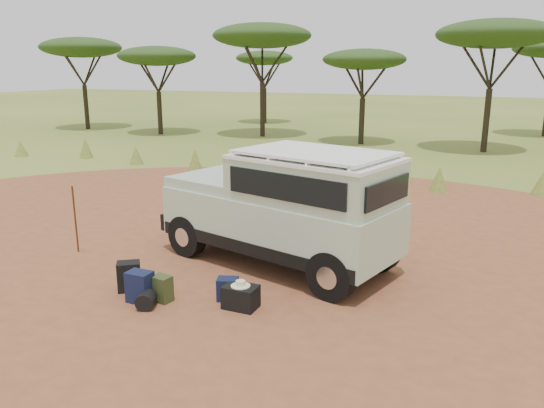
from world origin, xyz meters
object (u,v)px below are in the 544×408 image
at_px(duffel_navy, 228,289).
at_px(safari_vehicle, 285,210).
at_px(backpack_navy, 140,287).
at_px(backpack_black, 129,277).
at_px(backpack_olive, 162,289).
at_px(hard_case, 241,297).
at_px(walking_staff, 75,220).

bearing_deg(duffel_navy, safari_vehicle, 64.11).
distance_m(backpack_navy, duffel_navy, 1.48).
xyz_separation_m(safari_vehicle, backpack_black, (-2.07, -2.29, -0.88)).
relative_size(backpack_olive, duffel_navy, 1.15).
height_order(backpack_olive, hard_case, backpack_olive).
xyz_separation_m(walking_staff, backpack_black, (2.19, -1.09, -0.50)).
height_order(safari_vehicle, hard_case, safari_vehicle).
bearing_deg(duffel_navy, backpack_navy, -171.65).
bearing_deg(hard_case, backpack_olive, -166.91).
bearing_deg(backpack_olive, backpack_black, 179.38).
bearing_deg(backpack_olive, walking_staff, 167.22).
bearing_deg(backpack_navy, hard_case, 16.09).
height_order(backpack_navy, duffel_navy, backpack_navy).
distance_m(walking_staff, backpack_black, 2.50).
bearing_deg(backpack_navy, backpack_olive, 27.82).
xyz_separation_m(safari_vehicle, duffel_navy, (-0.27, -1.95, -0.95)).
height_order(backpack_black, backpack_olive, backpack_black).
xyz_separation_m(safari_vehicle, backpack_olive, (-1.27, -2.44, -0.92)).
bearing_deg(duffel_navy, walking_staff, 151.33).
xyz_separation_m(backpack_navy, duffel_navy, (1.32, 0.66, -0.07)).
xyz_separation_m(backpack_black, backpack_navy, (0.47, -0.31, 0.00)).
relative_size(safari_vehicle, backpack_black, 9.69).
xyz_separation_m(walking_staff, hard_case, (4.34, -0.94, -0.58)).
relative_size(backpack_navy, backpack_olive, 1.19).
xyz_separation_m(walking_staff, duffel_navy, (3.99, -0.75, -0.57)).
relative_size(walking_staff, backpack_black, 2.96).
xyz_separation_m(backpack_navy, hard_case, (1.67, 0.47, -0.08)).
bearing_deg(safari_vehicle, backpack_navy, -106.45).
bearing_deg(duffel_navy, hard_case, -47.15).
bearing_deg(duffel_navy, backpack_black, 172.80).
xyz_separation_m(backpack_olive, duffel_navy, (1.00, 0.49, -0.03)).
bearing_deg(hard_case, duffel_navy, 151.48).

